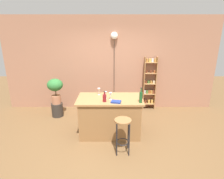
{
  "coord_description": "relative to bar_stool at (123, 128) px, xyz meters",
  "views": [
    {
      "loc": [
        0.05,
        -3.73,
        2.43
      ],
      "look_at": [
        0.05,
        0.55,
        1.03
      ],
      "focal_mm": 30.17,
      "sensor_mm": 36.0,
      "label": 1
    }
  ],
  "objects": [
    {
      "name": "ground",
      "position": [
        -0.26,
        0.43,
        -0.54
      ],
      "size": [
        12.0,
        12.0,
        0.0
      ],
      "primitive_type": "plane",
      "color": "brown"
    },
    {
      "name": "back_wall",
      "position": [
        -0.26,
        2.38,
        0.86
      ],
      "size": [
        6.4,
        0.1,
        2.8
      ],
      "primitive_type": "cube",
      "color": "#9E6B51",
      "rests_on": "ground"
    },
    {
      "name": "kitchen_counter",
      "position": [
        -0.26,
        0.73,
        -0.09
      ],
      "size": [
        1.49,
        0.82,
        0.91
      ],
      "color": "olive",
      "rests_on": "ground"
    },
    {
      "name": "bar_stool",
      "position": [
        0.0,
        0.0,
        0.0
      ],
      "size": [
        0.34,
        0.34,
        0.73
      ],
      "color": "black",
      "rests_on": "ground"
    },
    {
      "name": "spice_shelf",
      "position": [
        0.94,
        2.23,
        0.28
      ],
      "size": [
        0.37,
        0.17,
        1.63
      ],
      "color": "#9E7042",
      "rests_on": "ground"
    },
    {
      "name": "plant_stool",
      "position": [
        -1.79,
        1.67,
        -0.35
      ],
      "size": [
        0.32,
        0.32,
        0.39
      ],
      "primitive_type": "cylinder",
      "color": "#2D2823",
      "rests_on": "ground"
    },
    {
      "name": "potted_plant",
      "position": [
        -1.79,
        1.67,
        0.31
      ],
      "size": [
        0.43,
        0.39,
        0.72
      ],
      "color": "#A86B4C",
      "rests_on": "plant_stool"
    },
    {
      "name": "bottle_soda_blue",
      "position": [
        0.4,
        0.46,
        0.49
      ],
      "size": [
        0.07,
        0.07,
        0.34
      ],
      "color": "#194C23",
      "rests_on": "kitchen_counter"
    },
    {
      "name": "bottle_sauce_amber",
      "position": [
        -0.38,
        0.51,
        0.45
      ],
      "size": [
        0.08,
        0.08,
        0.23
      ],
      "color": "maroon",
      "rests_on": "kitchen_counter"
    },
    {
      "name": "wine_glass_left",
      "position": [
        -0.53,
        0.96,
        0.48
      ],
      "size": [
        0.07,
        0.07,
        0.16
      ],
      "color": "silver",
      "rests_on": "kitchen_counter"
    },
    {
      "name": "wine_glass_center",
      "position": [
        -0.25,
        0.64,
        0.48
      ],
      "size": [
        0.07,
        0.07,
        0.16
      ],
      "color": "silver",
      "rests_on": "kitchen_counter"
    },
    {
      "name": "wine_glass_right",
      "position": [
        -0.37,
        0.71,
        0.48
      ],
      "size": [
        0.07,
        0.07,
        0.16
      ],
      "color": "silver",
      "rests_on": "kitchen_counter"
    },
    {
      "name": "cookbook",
      "position": [
        -0.13,
        0.46,
        0.38
      ],
      "size": [
        0.24,
        0.19,
        0.03
      ],
      "primitive_type": "cube",
      "rotation": [
        0.0,
        0.0,
        -0.22
      ],
      "color": "navy",
      "rests_on": "kitchen_counter"
    },
    {
      "name": "pendant_globe_light",
      "position": [
        -0.15,
        2.27,
        1.65
      ],
      "size": [
        0.21,
        0.21,
        2.33
      ],
      "color": "black",
      "rests_on": "ground"
    }
  ]
}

